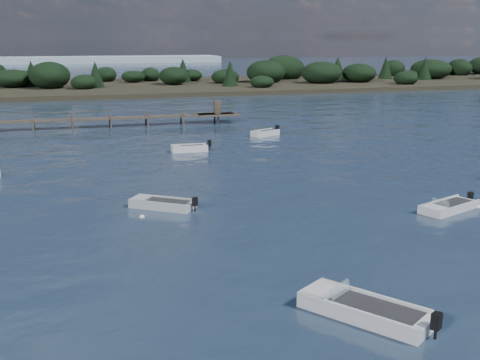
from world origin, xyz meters
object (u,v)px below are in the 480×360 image
object	(u,v)px
tender_far_grey_b	(265,134)
dinghy_mid_grey	(162,205)
tender_far_white	(190,150)
dinghy_mid_white_a	(449,208)
dinghy_near_olive	(365,312)

from	to	relation	value
tender_far_grey_b	dinghy_mid_grey	distance (m)	28.70
tender_far_white	dinghy_mid_white_a	xyz separation A→B (m)	(11.17, -23.37, -0.04)
dinghy_near_olive	dinghy_mid_grey	world-z (taller)	dinghy_near_olive
dinghy_mid_grey	tender_far_white	bearing A→B (deg)	72.99
dinghy_mid_grey	tender_far_grey_b	bearing A→B (deg)	58.35
tender_far_grey_b	dinghy_mid_white_a	distance (m)	30.00
tender_far_white	dinghy_mid_grey	bearing A→B (deg)	-107.01
dinghy_mid_grey	dinghy_mid_white_a	bearing A→B (deg)	-18.40
tender_far_white	dinghy_mid_grey	size ratio (longest dim) A/B	0.90
tender_far_white	dinghy_mid_white_a	distance (m)	25.90
tender_far_white	tender_far_grey_b	world-z (taller)	tender_far_white
dinghy_mid_white_a	tender_far_white	bearing A→B (deg)	115.54
dinghy_near_olive	tender_far_white	world-z (taller)	dinghy_near_olive
tender_far_white	dinghy_near_olive	bearing A→B (deg)	-90.94
dinghy_near_olive	tender_far_grey_b	world-z (taller)	dinghy_near_olive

